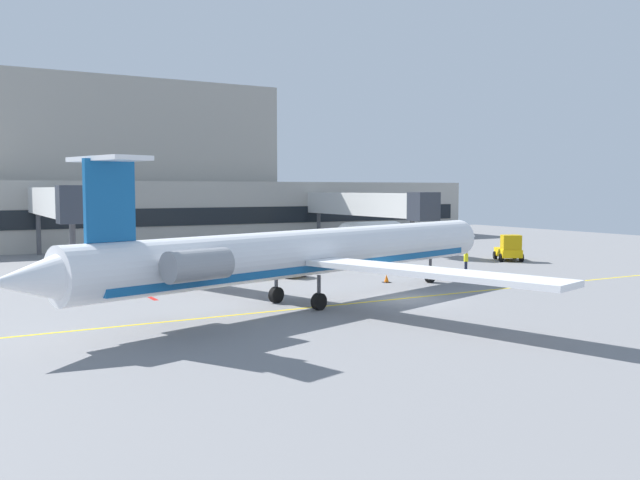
# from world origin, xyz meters

# --- Properties ---
(ground) EXTENTS (120.00, 120.00, 0.11)m
(ground) POSITION_xyz_m (-0.00, 0.00, -0.05)
(ground) COLOR slate
(terminal_building) EXTENTS (73.28, 13.71, 18.83)m
(terminal_building) POSITION_xyz_m (0.01, 47.24, 6.86)
(terminal_building) COLOR #ADA89E
(terminal_building) RESTS_ON ground
(jet_bridge_west) EXTENTS (2.40, 23.25, 6.61)m
(jet_bridge_west) POSITION_xyz_m (-15.14, 27.61, 5.23)
(jet_bridge_west) COLOR silver
(jet_bridge_west) RESTS_ON ground
(jet_bridge_east) EXTENTS (2.40, 22.40, 6.06)m
(jet_bridge_east) POSITION_xyz_m (15.79, 28.04, 4.69)
(jet_bridge_east) COLOR silver
(jet_bridge_east) RESTS_ON ground
(regional_jet) EXTENTS (33.93, 29.16, 7.71)m
(regional_jet) POSITION_xyz_m (-5.69, 1.28, 2.84)
(regional_jet) COLOR white
(regional_jet) RESTS_ON ground
(baggage_tug) EXTENTS (3.31, 3.77, 2.33)m
(baggage_tug) POSITION_xyz_m (20.54, 12.44, 1.04)
(baggage_tug) COLOR #E5B20C
(baggage_tug) RESTS_ON ground
(pushback_tractor) EXTENTS (2.90, 4.29, 2.15)m
(pushback_tractor) POSITION_xyz_m (-1.83, 13.23, 0.98)
(pushback_tractor) COLOR #E5B20C
(pushback_tractor) RESTS_ON ground
(fuel_tank) EXTENTS (8.35, 2.75, 2.76)m
(fuel_tank) POSITION_xyz_m (18.42, 31.24, 1.53)
(fuel_tank) COLOR white
(fuel_tank) RESTS_ON ground
(marshaller) EXTENTS (0.72, 0.56, 1.85)m
(marshaller) POSITION_xyz_m (11.66, 8.08, 0.93)
(marshaller) COLOR #191E33
(marshaller) RESTS_ON ground
(safety_cone_alpha) EXTENTS (0.47, 0.47, 0.55)m
(safety_cone_alpha) POSITION_xyz_m (2.98, 6.26, 0.25)
(safety_cone_alpha) COLOR orange
(safety_cone_alpha) RESTS_ON ground
(safety_cone_bravo) EXTENTS (0.47, 0.47, 0.55)m
(safety_cone_bravo) POSITION_xyz_m (7.82, 9.29, 0.25)
(safety_cone_bravo) COLOR orange
(safety_cone_bravo) RESTS_ON ground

